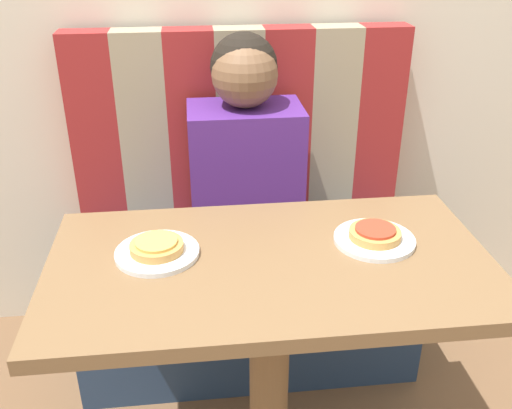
# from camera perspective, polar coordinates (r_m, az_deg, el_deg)

# --- Properties ---
(booth_seat) EXTENTS (1.13, 0.50, 0.45)m
(booth_seat) POSITION_cam_1_polar(r_m,az_deg,el_deg) (2.08, -0.93, -9.25)
(booth_seat) COLOR navy
(booth_seat) RESTS_ON ground_plane
(booth_backrest) EXTENTS (1.13, 0.10, 0.68)m
(booth_backrest) POSITION_cam_1_polar(r_m,az_deg,el_deg) (1.99, -1.64, 7.54)
(booth_backrest) COLOR maroon
(booth_backrest) RESTS_ON booth_seat
(dining_table) EXTENTS (1.01, 0.55, 0.76)m
(dining_table) POSITION_cam_1_polar(r_m,az_deg,el_deg) (1.37, 1.41, -9.69)
(dining_table) COLOR brown
(dining_table) RESTS_ON ground_plane
(person) EXTENTS (0.35, 0.24, 0.70)m
(person) POSITION_cam_1_polar(r_m,az_deg,el_deg) (1.80, -1.07, 5.52)
(person) COLOR #4C237A
(person) RESTS_ON booth_seat
(plate_left) EXTENTS (0.19, 0.19, 0.01)m
(plate_left) POSITION_cam_1_polar(r_m,az_deg,el_deg) (1.33, -9.85, -4.77)
(plate_left) COLOR white
(plate_left) RESTS_ON dining_table
(plate_right) EXTENTS (0.19, 0.19, 0.01)m
(plate_right) POSITION_cam_1_polar(r_m,az_deg,el_deg) (1.39, 11.75, -3.46)
(plate_right) COLOR white
(plate_right) RESTS_ON dining_table
(pizza_left) EXTENTS (0.12, 0.12, 0.03)m
(pizza_left) POSITION_cam_1_polar(r_m,az_deg,el_deg) (1.32, -9.91, -4.10)
(pizza_left) COLOR #C68E47
(pizza_left) RESTS_ON plate_left
(pizza_right) EXTENTS (0.12, 0.12, 0.03)m
(pizza_right) POSITION_cam_1_polar(r_m,az_deg,el_deg) (1.38, 11.81, -2.82)
(pizza_right) COLOR #C68E47
(pizza_right) RESTS_ON plate_right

